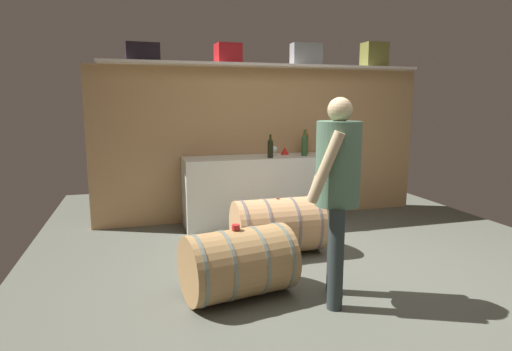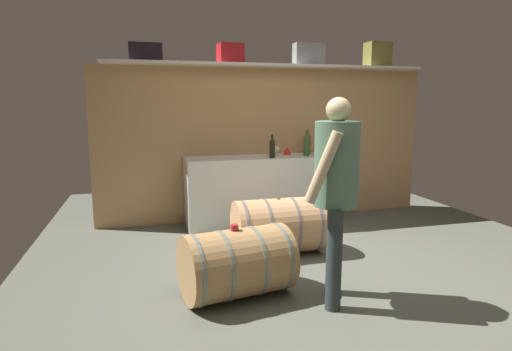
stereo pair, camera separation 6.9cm
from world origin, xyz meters
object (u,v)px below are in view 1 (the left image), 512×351
(wine_barrel_near, at_px, (239,263))
(tasting_cup, at_px, (236,227))
(wine_bottle_green, at_px, (304,145))
(toolcase_black, at_px, (143,52))
(toolcase_red, at_px, (228,54))
(wine_glass, at_px, (274,149))
(wine_barrel_far, at_px, (277,226))
(work_cabinet, at_px, (257,191))
(toolcase_grey, at_px, (306,54))
(toolcase_olive, at_px, (374,55))
(winemaker_pouring, at_px, (337,179))
(red_funnel, at_px, (285,151))
(wine_bottle_amber, at_px, (305,142))
(wine_bottle_dark, at_px, (270,148))

(wine_barrel_near, distance_m, tasting_cup, 0.30)
(wine_barrel_near, bearing_deg, wine_bottle_green, 44.28)
(toolcase_black, height_order, tasting_cup, toolcase_black)
(toolcase_red, relative_size, wine_glass, 2.40)
(wine_barrel_far, bearing_deg, work_cabinet, 84.91)
(toolcase_grey, bearing_deg, toolcase_olive, 2.61)
(work_cabinet, relative_size, wine_bottle_green, 5.67)
(toolcase_red, xyz_separation_m, toolcase_olive, (2.03, 0.00, 0.04))
(wine_bottle_green, bearing_deg, toolcase_black, 171.41)
(toolcase_red, xyz_separation_m, winemaker_pouring, (0.31, -2.42, -1.17))
(red_funnel, distance_m, winemaker_pouring, 2.37)
(toolcase_black, distance_m, tasting_cup, 2.71)
(toolcase_red, xyz_separation_m, tasting_cup, (-0.42, -2.15, -1.56))
(toolcase_olive, height_order, wine_barrel_near, toolcase_olive)
(toolcase_red, relative_size, wine_barrel_far, 0.33)
(toolcase_grey, relative_size, red_funnel, 3.52)
(wine_bottle_green, distance_m, red_funnel, 0.30)
(wine_barrel_near, bearing_deg, wine_barrel_far, 43.88)
(toolcase_olive, relative_size, wine_bottle_green, 0.99)
(toolcase_red, height_order, red_funnel, toolcase_red)
(wine_bottle_amber, bearing_deg, toolcase_black, 177.96)
(toolcase_olive, bearing_deg, wine_bottle_dark, -166.30)
(wine_bottle_dark, height_order, wine_glass, wine_bottle_dark)
(work_cabinet, bearing_deg, winemaker_pouring, -90.27)
(wine_bottle_green, bearing_deg, tasting_cup, -125.71)
(red_funnel, distance_m, wine_barrel_near, 2.44)
(wine_barrel_near, bearing_deg, toolcase_olive, 31.01)
(wine_bottle_dark, bearing_deg, toolcase_red, 139.87)
(toolcase_black, xyz_separation_m, red_funnel, (1.75, -0.08, -1.20))
(wine_bottle_amber, height_order, wine_bottle_dark, wine_bottle_amber)
(winemaker_pouring, bearing_deg, wine_barrel_far, 28.58)
(wine_glass, bearing_deg, toolcase_grey, 21.03)
(wine_glass, height_order, wine_barrel_near, wine_glass)
(wine_bottle_green, xyz_separation_m, wine_barrel_near, (-1.31, -1.85, -0.74))
(work_cabinet, relative_size, wine_barrel_near, 1.98)
(toolcase_black, distance_m, wine_barrel_near, 2.90)
(wine_bottle_green, bearing_deg, wine_bottle_dark, -170.93)
(toolcase_red, distance_m, winemaker_pouring, 2.70)
(toolcase_red, xyz_separation_m, work_cabinet, (0.32, -0.19, -1.71))
(toolcase_grey, relative_size, wine_glass, 3.13)
(toolcase_olive, distance_m, wine_glass, 1.93)
(wine_barrel_far, distance_m, tasting_cup, 1.12)
(work_cabinet, xyz_separation_m, wine_glass, (0.23, 0.01, 0.52))
(red_funnel, bearing_deg, wine_glass, -149.64)
(wine_barrel_near, bearing_deg, work_cabinet, 59.46)
(toolcase_grey, relative_size, tasting_cup, 6.01)
(toolcase_grey, relative_size, wine_bottle_amber, 1.20)
(toolcase_grey, xyz_separation_m, red_funnel, (-0.31, -0.08, -1.24))
(wine_bottle_amber, xyz_separation_m, tasting_cup, (-1.44, -2.07, -0.45))
(wine_bottle_green, relative_size, red_funnel, 2.97)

